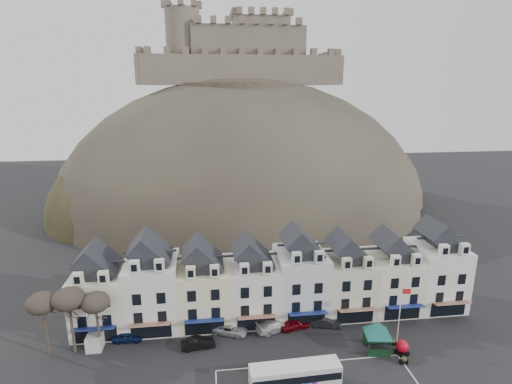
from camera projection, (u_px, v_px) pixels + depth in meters
townhouse_terrace at (278, 280)px, 56.01m from camera, size 54.40×9.35×11.80m
castle_hill at (247, 206)px, 108.29m from camera, size 100.00×76.00×68.00m
castle at (240, 53)px, 104.66m from camera, size 50.20×22.20×22.00m
tree_left_far at (42, 304)px, 46.80m from camera, size 3.61×3.61×8.24m
tree_left_mid at (68, 299)px, 47.08m from camera, size 3.78×3.78×8.64m
tree_left_near at (95, 303)px, 47.62m from camera, size 3.43×3.43×7.84m
bus at (295, 375)px, 42.88m from camera, size 9.93×2.64×2.78m
bus_shelter at (378, 329)px, 48.51m from camera, size 6.12×6.12×3.93m
red_buoy at (402, 347)px, 48.38m from camera, size 1.54×1.54×1.85m
flagpole at (401, 312)px, 49.57m from camera, size 1.13×0.24×7.87m
white_van at (97, 337)px, 50.40m from camera, size 1.85×4.22×1.92m
planter_west at (393, 342)px, 50.27m from camera, size 0.92×0.62×0.88m
planter_east at (404, 360)px, 46.86m from camera, size 0.96×0.65×0.92m
car_navy at (128, 337)px, 50.94m from camera, size 3.82×1.70×1.28m
car_black at (198, 343)px, 49.62m from camera, size 4.33×1.94×1.38m
car_silver at (230, 329)px, 52.54m from camera, size 4.97×3.52×1.28m
car_white at (275, 325)px, 53.24m from camera, size 5.75×3.84×1.55m
car_maroon at (294, 324)px, 53.57m from camera, size 4.41×2.53×1.41m
car_charcoal at (325, 322)px, 54.10m from camera, size 4.48×2.51×1.40m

